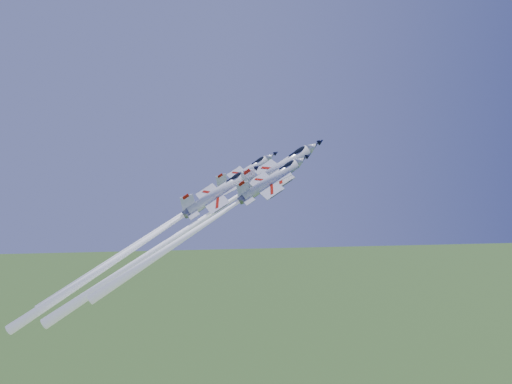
{
  "coord_description": "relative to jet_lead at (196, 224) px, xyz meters",
  "views": [
    {
      "loc": [
        -10.54,
        -107.44,
        92.25
      ],
      "look_at": [
        0.0,
        0.0,
        78.95
      ],
      "focal_mm": 40.0,
      "sensor_mm": 36.0,
      "label": 1
    }
  ],
  "objects": [
    {
      "name": "jet_lead",
      "position": [
        0.0,
        0.0,
        0.0
      ],
      "size": [
        44.6,
        17.46,
        39.94
      ],
      "rotation": [
        0.57,
        0.25,
        -1.27
      ],
      "color": "white"
    },
    {
      "name": "jet_slot",
      "position": [
        -9.5,
        1.4,
        -3.32
      ],
      "size": [
        40.15,
        15.78,
        35.68
      ],
      "rotation": [
        0.57,
        0.25,
        -1.27
      ],
      "color": "white"
    },
    {
      "name": "jet_right",
      "position": [
        2.34,
        -5.12,
        1.31
      ],
      "size": [
        34.15,
        13.47,
        30.08
      ],
      "rotation": [
        0.57,
        0.25,
        -1.27
      ],
      "color": "white"
    },
    {
      "name": "jet_left",
      "position": [
        -5.8,
        10.15,
        -1.77
      ],
      "size": [
        41.07,
        16.79,
        37.43
      ],
      "rotation": [
        0.57,
        0.25,
        -1.27
      ],
      "color": "white"
    }
  ]
}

